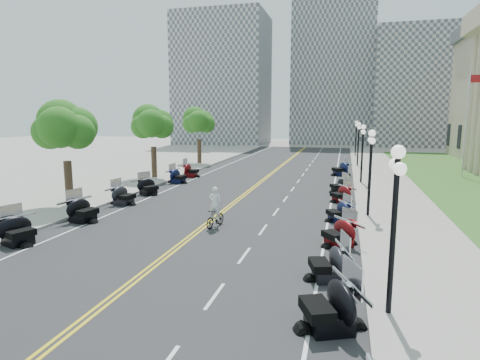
% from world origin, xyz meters
% --- Properties ---
extents(ground, '(160.00, 160.00, 0.00)m').
position_xyz_m(ground, '(0.00, 0.00, 0.00)').
color(ground, gray).
extents(road, '(16.00, 90.00, 0.01)m').
position_xyz_m(road, '(0.00, 10.00, 0.00)').
color(road, '#333335').
rests_on(road, ground).
extents(centerline_yellow_a, '(0.12, 90.00, 0.00)m').
position_xyz_m(centerline_yellow_a, '(-0.12, 10.00, 0.01)').
color(centerline_yellow_a, yellow).
rests_on(centerline_yellow_a, road).
extents(centerline_yellow_b, '(0.12, 90.00, 0.00)m').
position_xyz_m(centerline_yellow_b, '(0.12, 10.00, 0.01)').
color(centerline_yellow_b, yellow).
rests_on(centerline_yellow_b, road).
extents(edge_line_north, '(0.12, 90.00, 0.00)m').
position_xyz_m(edge_line_north, '(6.40, 10.00, 0.01)').
color(edge_line_north, white).
rests_on(edge_line_north, road).
extents(edge_line_south, '(0.12, 90.00, 0.00)m').
position_xyz_m(edge_line_south, '(-6.40, 10.00, 0.01)').
color(edge_line_south, white).
rests_on(edge_line_south, road).
extents(lane_dash_4, '(0.12, 2.00, 0.00)m').
position_xyz_m(lane_dash_4, '(3.20, -8.00, 0.01)').
color(lane_dash_4, white).
rests_on(lane_dash_4, road).
extents(lane_dash_5, '(0.12, 2.00, 0.00)m').
position_xyz_m(lane_dash_5, '(3.20, -4.00, 0.01)').
color(lane_dash_5, white).
rests_on(lane_dash_5, road).
extents(lane_dash_6, '(0.12, 2.00, 0.00)m').
position_xyz_m(lane_dash_6, '(3.20, 0.00, 0.01)').
color(lane_dash_6, white).
rests_on(lane_dash_6, road).
extents(lane_dash_7, '(0.12, 2.00, 0.00)m').
position_xyz_m(lane_dash_7, '(3.20, 4.00, 0.01)').
color(lane_dash_7, white).
rests_on(lane_dash_7, road).
extents(lane_dash_8, '(0.12, 2.00, 0.00)m').
position_xyz_m(lane_dash_8, '(3.20, 8.00, 0.01)').
color(lane_dash_8, white).
rests_on(lane_dash_8, road).
extents(lane_dash_9, '(0.12, 2.00, 0.00)m').
position_xyz_m(lane_dash_9, '(3.20, 12.00, 0.01)').
color(lane_dash_9, white).
rests_on(lane_dash_9, road).
extents(lane_dash_10, '(0.12, 2.00, 0.00)m').
position_xyz_m(lane_dash_10, '(3.20, 16.00, 0.01)').
color(lane_dash_10, white).
rests_on(lane_dash_10, road).
extents(lane_dash_11, '(0.12, 2.00, 0.00)m').
position_xyz_m(lane_dash_11, '(3.20, 20.00, 0.01)').
color(lane_dash_11, white).
rests_on(lane_dash_11, road).
extents(lane_dash_12, '(0.12, 2.00, 0.00)m').
position_xyz_m(lane_dash_12, '(3.20, 24.00, 0.01)').
color(lane_dash_12, white).
rests_on(lane_dash_12, road).
extents(lane_dash_13, '(0.12, 2.00, 0.00)m').
position_xyz_m(lane_dash_13, '(3.20, 28.00, 0.01)').
color(lane_dash_13, white).
rests_on(lane_dash_13, road).
extents(lane_dash_14, '(0.12, 2.00, 0.00)m').
position_xyz_m(lane_dash_14, '(3.20, 32.00, 0.01)').
color(lane_dash_14, white).
rests_on(lane_dash_14, road).
extents(lane_dash_15, '(0.12, 2.00, 0.00)m').
position_xyz_m(lane_dash_15, '(3.20, 36.00, 0.01)').
color(lane_dash_15, white).
rests_on(lane_dash_15, road).
extents(lane_dash_16, '(0.12, 2.00, 0.00)m').
position_xyz_m(lane_dash_16, '(3.20, 40.00, 0.01)').
color(lane_dash_16, white).
rests_on(lane_dash_16, road).
extents(lane_dash_17, '(0.12, 2.00, 0.00)m').
position_xyz_m(lane_dash_17, '(3.20, 44.00, 0.01)').
color(lane_dash_17, white).
rests_on(lane_dash_17, road).
extents(lane_dash_18, '(0.12, 2.00, 0.00)m').
position_xyz_m(lane_dash_18, '(3.20, 48.00, 0.01)').
color(lane_dash_18, white).
rests_on(lane_dash_18, road).
extents(lane_dash_19, '(0.12, 2.00, 0.00)m').
position_xyz_m(lane_dash_19, '(3.20, 52.00, 0.01)').
color(lane_dash_19, white).
rests_on(lane_dash_19, road).
extents(sidewalk_north, '(5.00, 90.00, 0.15)m').
position_xyz_m(sidewalk_north, '(10.50, 10.00, 0.07)').
color(sidewalk_north, '#9E9991').
rests_on(sidewalk_north, ground).
extents(sidewalk_south, '(5.00, 90.00, 0.15)m').
position_xyz_m(sidewalk_south, '(-10.50, 10.00, 0.07)').
color(sidewalk_south, '#9E9991').
rests_on(sidewalk_south, ground).
extents(lawn, '(9.00, 60.00, 0.10)m').
position_xyz_m(lawn, '(17.50, 18.00, 0.05)').
color(lawn, '#356023').
rests_on(lawn, ground).
extents(distant_block_a, '(18.00, 14.00, 26.00)m').
position_xyz_m(distant_block_a, '(-18.00, 62.00, 13.00)').
color(distant_block_a, gray).
rests_on(distant_block_a, ground).
extents(distant_block_b, '(16.00, 12.00, 30.00)m').
position_xyz_m(distant_block_b, '(4.00, 68.00, 15.00)').
color(distant_block_b, gray).
rests_on(distant_block_b, ground).
extents(distant_block_c, '(20.00, 14.00, 22.00)m').
position_xyz_m(distant_block_c, '(22.00, 65.00, 11.00)').
color(distant_block_c, gray).
rests_on(distant_block_c, ground).
extents(street_lamp_1, '(0.50, 1.20, 4.90)m').
position_xyz_m(street_lamp_1, '(8.60, -8.00, 2.60)').
color(street_lamp_1, black).
rests_on(street_lamp_1, sidewalk_north).
extents(street_lamp_2, '(0.50, 1.20, 4.90)m').
position_xyz_m(street_lamp_2, '(8.60, 4.00, 2.60)').
color(street_lamp_2, black).
rests_on(street_lamp_2, sidewalk_north).
extents(street_lamp_3, '(0.50, 1.20, 4.90)m').
position_xyz_m(street_lamp_3, '(8.60, 16.00, 2.60)').
color(street_lamp_3, black).
rests_on(street_lamp_3, sidewalk_north).
extents(street_lamp_4, '(0.50, 1.20, 4.90)m').
position_xyz_m(street_lamp_4, '(8.60, 28.00, 2.60)').
color(street_lamp_4, black).
rests_on(street_lamp_4, sidewalk_north).
extents(street_lamp_5, '(0.50, 1.20, 4.90)m').
position_xyz_m(street_lamp_5, '(8.60, 40.00, 2.60)').
color(street_lamp_5, black).
rests_on(street_lamp_5, sidewalk_north).
extents(flagpole, '(1.10, 0.20, 10.00)m').
position_xyz_m(flagpole, '(18.00, 22.00, 5.00)').
color(flagpole, silver).
rests_on(flagpole, ground).
extents(tree_2, '(4.80, 4.80, 9.20)m').
position_xyz_m(tree_2, '(-10.00, 2.00, 4.75)').
color(tree_2, '#235619').
rests_on(tree_2, sidewalk_south).
extents(tree_3, '(4.80, 4.80, 9.20)m').
position_xyz_m(tree_3, '(-10.00, 14.00, 4.75)').
color(tree_3, '#235619').
rests_on(tree_3, sidewalk_south).
extents(tree_4, '(4.80, 4.80, 9.20)m').
position_xyz_m(tree_4, '(-10.00, 26.00, 4.75)').
color(tree_4, '#235619').
rests_on(tree_4, sidewalk_south).
extents(motorcycle_n_3, '(2.94, 2.94, 1.56)m').
position_xyz_m(motorcycle_n_3, '(6.92, -9.15, 0.78)').
color(motorcycle_n_3, black).
rests_on(motorcycle_n_3, road).
extents(motorcycle_n_4, '(2.50, 2.50, 1.41)m').
position_xyz_m(motorcycle_n_4, '(6.76, -5.71, 0.71)').
color(motorcycle_n_4, black).
rests_on(motorcycle_n_4, road).
extents(motorcycle_n_5, '(2.73, 2.73, 1.36)m').
position_xyz_m(motorcycle_n_5, '(7.05, -1.71, 0.68)').
color(motorcycle_n_5, '#590A0C').
rests_on(motorcycle_n_5, road).
extents(motorcycle_n_6, '(2.38, 2.38, 1.24)m').
position_xyz_m(motorcycle_n_6, '(6.95, 2.74, 0.62)').
color(motorcycle_n_6, black).
rests_on(motorcycle_n_6, road).
extents(motorcycle_n_7, '(2.52, 2.52, 1.27)m').
position_xyz_m(motorcycle_n_7, '(7.01, 7.98, 0.64)').
color(motorcycle_n_7, '#590A0C').
rests_on(motorcycle_n_7, road).
extents(motorcycle_n_8, '(2.41, 2.41, 1.24)m').
position_xyz_m(motorcycle_n_8, '(6.83, 11.50, 0.62)').
color(motorcycle_n_8, black).
rests_on(motorcycle_n_8, road).
extents(motorcycle_n_10, '(2.89, 2.89, 1.52)m').
position_xyz_m(motorcycle_n_10, '(6.81, 20.48, 0.76)').
color(motorcycle_n_10, black).
rests_on(motorcycle_n_10, road).
extents(motorcycle_s_4, '(2.68, 2.68, 1.46)m').
position_xyz_m(motorcycle_s_4, '(-7.26, -5.22, 0.73)').
color(motorcycle_s_4, black).
rests_on(motorcycle_s_4, road).
extents(motorcycle_s_5, '(2.45, 2.45, 1.48)m').
position_xyz_m(motorcycle_s_5, '(-6.85, -1.00, 0.74)').
color(motorcycle_s_5, black).
rests_on(motorcycle_s_5, road).
extents(motorcycle_s_6, '(2.22, 2.22, 1.40)m').
position_xyz_m(motorcycle_s_6, '(-6.97, 3.46, 0.70)').
color(motorcycle_s_6, black).
rests_on(motorcycle_s_6, road).
extents(motorcycle_s_7, '(2.66, 2.66, 1.37)m').
position_xyz_m(motorcycle_s_7, '(-6.98, 6.97, 0.68)').
color(motorcycle_s_7, black).
rests_on(motorcycle_s_7, road).
extents(motorcycle_s_8, '(2.21, 2.21, 1.38)m').
position_xyz_m(motorcycle_s_8, '(-6.90, 12.31, 0.69)').
color(motorcycle_s_8, black).
rests_on(motorcycle_s_8, road).
extents(motorcycle_s_9, '(2.13, 2.13, 1.45)m').
position_xyz_m(motorcycle_s_9, '(-7.12, 15.92, 0.72)').
color(motorcycle_s_9, '#590A0C').
rests_on(motorcycle_s_9, road).
extents(bicycle, '(0.88, 1.70, 0.98)m').
position_xyz_m(bicycle, '(0.63, -0.12, 0.49)').
color(bicycle, '#A51414').
rests_on(bicycle, road).
extents(cyclist_rider, '(0.67, 0.44, 1.83)m').
position_xyz_m(cyclist_rider, '(0.63, -0.12, 1.90)').
color(cyclist_rider, white).
rests_on(cyclist_rider, bicycle).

